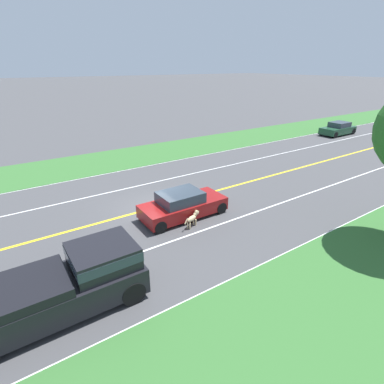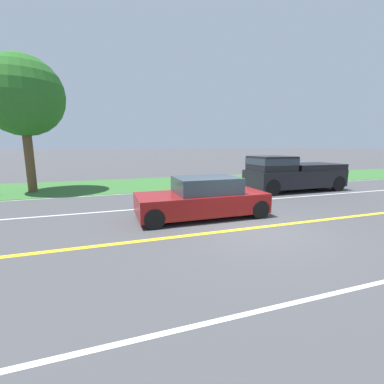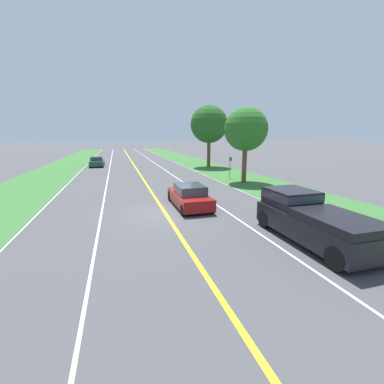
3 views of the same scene
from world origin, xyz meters
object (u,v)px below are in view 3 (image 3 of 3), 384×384
(street_sign, at_px, (230,165))
(pickup_truck, at_px, (310,218))
(ego_car, at_px, (189,196))
(dog, at_px, (208,198))
(roadside_tree_right_near, at_px, (246,130))
(roadside_tree_right_far, at_px, (209,124))
(oncoming_car, at_px, (97,162))

(street_sign, bearing_deg, pickup_truck, -102.63)
(ego_car, distance_m, street_sign, 11.46)
(dog, xyz_separation_m, roadside_tree_right_near, (6.19, 7.05, 4.44))
(roadside_tree_right_far, distance_m, street_sign, 11.48)
(ego_car, xyz_separation_m, dog, (1.15, -0.13, -0.18))
(dog, distance_m, roadside_tree_right_far, 21.70)
(dog, xyz_separation_m, oncoming_car, (-8.16, 25.16, 0.19))
(oncoming_car, xyz_separation_m, street_sign, (13.90, -15.91, 0.80))
(ego_car, height_order, dog, ego_car)
(pickup_truck, height_order, roadside_tree_right_far, roadside_tree_right_far)
(street_sign, bearing_deg, roadside_tree_right_near, -78.45)
(roadside_tree_right_far, xyz_separation_m, street_sign, (-1.48, -10.47, -4.47))
(oncoming_car, bearing_deg, dog, 107.96)
(oncoming_car, height_order, roadside_tree_right_far, roadside_tree_right_far)
(pickup_truck, bearing_deg, oncoming_car, 108.23)
(ego_car, xyz_separation_m, roadside_tree_right_near, (7.34, 6.91, 4.26))
(roadside_tree_right_near, bearing_deg, ego_car, -136.73)
(oncoming_car, relative_size, roadside_tree_right_far, 0.51)
(dog, bearing_deg, oncoming_car, 88.21)
(ego_car, relative_size, pickup_truck, 0.83)
(dog, distance_m, roadside_tree_right_near, 10.38)
(dog, distance_m, street_sign, 10.93)
(dog, relative_size, street_sign, 0.49)
(ego_car, bearing_deg, roadside_tree_right_far, 66.85)
(dog, bearing_deg, street_sign, 38.41)
(dog, distance_m, oncoming_car, 26.45)
(roadside_tree_right_far, bearing_deg, street_sign, -98.05)
(ego_car, xyz_separation_m, roadside_tree_right_far, (8.37, 19.59, 5.28))
(ego_car, bearing_deg, roadside_tree_right_near, 43.27)
(ego_car, height_order, street_sign, street_sign)
(pickup_truck, height_order, street_sign, street_sign)
(roadside_tree_right_near, height_order, roadside_tree_right_far, roadside_tree_right_far)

